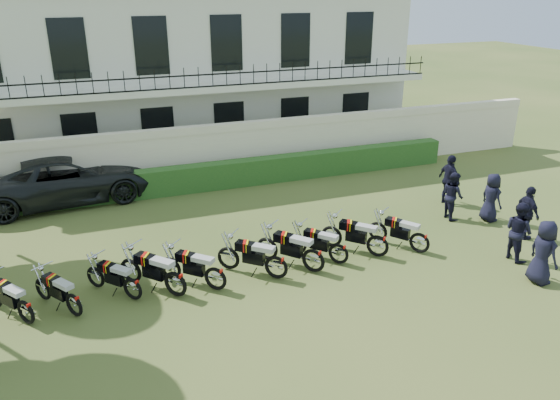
{
  "coord_description": "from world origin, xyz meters",
  "views": [
    {
      "loc": [
        -4.35,
        -12.14,
        7.35
      ],
      "look_at": [
        0.98,
        2.33,
        1.21
      ],
      "focal_mm": 35.0,
      "sensor_mm": 36.0,
      "label": 1
    }
  ],
  "objects_px": {
    "officer_0": "(543,252)",
    "officer_1": "(519,231)",
    "motorcycle_8": "(378,241)",
    "motorcycle_3": "(175,278)",
    "suv": "(66,178)",
    "officer_4": "(453,195)",
    "motorcycle_5": "(276,262)",
    "motorcycle_4": "(215,273)",
    "motorcycle_7": "(339,249)",
    "motorcycle_9": "(420,238)",
    "motorcycle_6": "(314,255)",
    "officer_3": "(491,197)",
    "motorcycle_2": "(132,284)",
    "officer_5": "(449,180)",
    "motorcycle_0": "(25,307)",
    "officer_2": "(527,213)",
    "motorcycle_1": "(73,300)"
  },
  "relations": [
    {
      "from": "officer_4",
      "to": "officer_5",
      "type": "xyz_separation_m",
      "value": [
        0.65,
        1.1,
        0.1
      ]
    },
    {
      "from": "motorcycle_4",
      "to": "motorcycle_8",
      "type": "xyz_separation_m",
      "value": [
        4.8,
        0.19,
        0.02
      ]
    },
    {
      "from": "motorcycle_1",
      "to": "officer_3",
      "type": "xyz_separation_m",
      "value": [
        13.01,
        1.24,
        0.35
      ]
    },
    {
      "from": "officer_0",
      "to": "officer_5",
      "type": "bearing_deg",
      "value": -11.82
    },
    {
      "from": "motorcycle_7",
      "to": "suv",
      "type": "distance_m",
      "value": 10.5
    },
    {
      "from": "motorcycle_7",
      "to": "officer_1",
      "type": "relative_size",
      "value": 0.87
    },
    {
      "from": "officer_4",
      "to": "suv",
      "type": "bearing_deg",
      "value": 69.44
    },
    {
      "from": "motorcycle_5",
      "to": "motorcycle_7",
      "type": "relative_size",
      "value": 1.08
    },
    {
      "from": "motorcycle_1",
      "to": "motorcycle_9",
      "type": "height_order",
      "value": "motorcycle_9"
    },
    {
      "from": "suv",
      "to": "motorcycle_0",
      "type": "bearing_deg",
      "value": 166.67
    },
    {
      "from": "officer_4",
      "to": "officer_2",
      "type": "bearing_deg",
      "value": -144.96
    },
    {
      "from": "officer_0",
      "to": "officer_3",
      "type": "xyz_separation_m",
      "value": [
        1.51,
        3.75,
        -0.06
      ]
    },
    {
      "from": "motorcycle_1",
      "to": "officer_2",
      "type": "relative_size",
      "value": 0.92
    },
    {
      "from": "motorcycle_6",
      "to": "motorcycle_8",
      "type": "height_order",
      "value": "motorcycle_6"
    },
    {
      "from": "motorcycle_9",
      "to": "officer_1",
      "type": "xyz_separation_m",
      "value": [
        2.4,
        -1.22,
        0.37
      ]
    },
    {
      "from": "motorcycle_6",
      "to": "officer_0",
      "type": "distance_m",
      "value": 5.95
    },
    {
      "from": "motorcycle_4",
      "to": "officer_3",
      "type": "height_order",
      "value": "officer_3"
    },
    {
      "from": "motorcycle_0",
      "to": "motorcycle_9",
      "type": "height_order",
      "value": "motorcycle_9"
    },
    {
      "from": "motorcycle_3",
      "to": "suv",
      "type": "xyz_separation_m",
      "value": [
        -2.48,
        7.91,
        0.31
      ]
    },
    {
      "from": "officer_1",
      "to": "officer_3",
      "type": "bearing_deg",
      "value": -24.62
    },
    {
      "from": "motorcycle_2",
      "to": "motorcycle_5",
      "type": "distance_m",
      "value": 3.7
    },
    {
      "from": "officer_3",
      "to": "motorcycle_1",
      "type": "bearing_deg",
      "value": 91.82
    },
    {
      "from": "officer_1",
      "to": "motorcycle_9",
      "type": "bearing_deg",
      "value": 63.23
    },
    {
      "from": "motorcycle_6",
      "to": "officer_3",
      "type": "relative_size",
      "value": 1.04
    },
    {
      "from": "motorcycle_7",
      "to": "motorcycle_8",
      "type": "relative_size",
      "value": 0.94
    },
    {
      "from": "motorcycle_0",
      "to": "officer_2",
      "type": "xyz_separation_m",
      "value": [
        14.14,
        -0.3,
        0.37
      ]
    },
    {
      "from": "motorcycle_5",
      "to": "motorcycle_3",
      "type": "bearing_deg",
      "value": 130.88
    },
    {
      "from": "motorcycle_5",
      "to": "motorcycle_9",
      "type": "distance_m",
      "value": 4.41
    },
    {
      "from": "motorcycle_4",
      "to": "officer_3",
      "type": "xyz_separation_m",
      "value": [
        9.6,
        1.24,
        0.31
      ]
    },
    {
      "from": "motorcycle_4",
      "to": "officer_5",
      "type": "distance_m",
      "value": 9.66
    },
    {
      "from": "officer_2",
      "to": "officer_3",
      "type": "xyz_separation_m",
      "value": [
        -0.08,
        1.5,
        -0.03
      ]
    },
    {
      "from": "officer_3",
      "to": "motorcycle_2",
      "type": "bearing_deg",
      "value": 91.17
    },
    {
      "from": "suv",
      "to": "officer_5",
      "type": "bearing_deg",
      "value": -118.0
    },
    {
      "from": "motorcycle_2",
      "to": "motorcycle_8",
      "type": "bearing_deg",
      "value": -42.06
    },
    {
      "from": "motorcycle_6",
      "to": "motorcycle_9",
      "type": "xyz_separation_m",
      "value": [
        3.35,
        -0.01,
        -0.04
      ]
    },
    {
      "from": "motorcycle_7",
      "to": "officer_2",
      "type": "bearing_deg",
      "value": -44.91
    },
    {
      "from": "officer_0",
      "to": "motorcycle_6",
      "type": "bearing_deg",
      "value": 64.61
    },
    {
      "from": "motorcycle_0",
      "to": "officer_0",
      "type": "bearing_deg",
      "value": -48.14
    },
    {
      "from": "officer_0",
      "to": "officer_1",
      "type": "distance_m",
      "value": 1.33
    },
    {
      "from": "motorcycle_3",
      "to": "officer_5",
      "type": "distance_m",
      "value": 10.61
    },
    {
      "from": "motorcycle_3",
      "to": "officer_1",
      "type": "height_order",
      "value": "officer_1"
    },
    {
      "from": "officer_5",
      "to": "motorcycle_2",
      "type": "bearing_deg",
      "value": 101.62
    },
    {
      "from": "motorcycle_4",
      "to": "suv",
      "type": "relative_size",
      "value": 0.25
    },
    {
      "from": "motorcycle_4",
      "to": "motorcycle_9",
      "type": "distance_m",
      "value": 6.07
    },
    {
      "from": "motorcycle_9",
      "to": "officer_1",
      "type": "bearing_deg",
      "value": -61.0
    },
    {
      "from": "motorcycle_0",
      "to": "motorcycle_5",
      "type": "xyz_separation_m",
      "value": [
        6.1,
        -0.03,
        0.05
      ]
    },
    {
      "from": "motorcycle_8",
      "to": "officer_1",
      "type": "relative_size",
      "value": 0.92
    },
    {
      "from": "motorcycle_9",
      "to": "officer_3",
      "type": "bearing_deg",
      "value": -14.5
    },
    {
      "from": "motorcycle_3",
      "to": "motorcycle_4",
      "type": "bearing_deg",
      "value": -44.53
    },
    {
      "from": "motorcycle_6",
      "to": "motorcycle_8",
      "type": "xyz_separation_m",
      "value": [
        2.09,
        0.19,
        -0.01
      ]
    }
  ]
}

